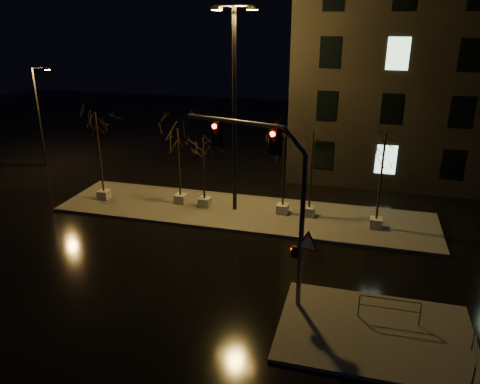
% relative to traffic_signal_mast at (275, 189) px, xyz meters
% --- Properties ---
extents(ground, '(90.00, 90.00, 0.00)m').
position_rel_traffic_signal_mast_xyz_m(ground, '(-3.38, 2.22, -4.85)').
color(ground, black).
rests_on(ground, ground).
extents(median, '(22.00, 5.00, 0.15)m').
position_rel_traffic_signal_mast_xyz_m(median, '(-3.38, 8.22, -4.78)').
color(median, '#4F4D47').
rests_on(median, ground).
extents(sidewalk_corner, '(7.00, 5.00, 0.15)m').
position_rel_traffic_signal_mast_xyz_m(sidewalk_corner, '(4.12, -1.28, -4.78)').
color(sidewalk_corner, '#4F4D47').
rests_on(sidewalk_corner, ground).
extents(tree_0, '(1.80, 1.80, 5.61)m').
position_rel_traffic_signal_mast_xyz_m(tree_0, '(-12.30, 7.90, -0.45)').
color(tree_0, '#B5B2A9').
rests_on(tree_0, median).
extents(tree_1, '(1.80, 1.80, 4.75)m').
position_rel_traffic_signal_mast_xyz_m(tree_1, '(-7.40, 8.49, -1.09)').
color(tree_1, '#B5B2A9').
rests_on(tree_1, median).
extents(tree_2, '(1.80, 1.80, 4.32)m').
position_rel_traffic_signal_mast_xyz_m(tree_2, '(-5.80, 8.36, -1.42)').
color(tree_2, '#B5B2A9').
rests_on(tree_2, median).
extents(tree_3, '(1.80, 1.80, 4.74)m').
position_rel_traffic_signal_mast_xyz_m(tree_3, '(-1.09, 8.54, -1.10)').
color(tree_3, '#B5B2A9').
rests_on(tree_3, median).
extents(tree_4, '(1.80, 1.80, 5.10)m').
position_rel_traffic_signal_mast_xyz_m(tree_4, '(0.44, 8.56, -0.83)').
color(tree_4, '#B5B2A9').
rests_on(tree_4, median).
extents(tree_5, '(1.80, 1.80, 5.48)m').
position_rel_traffic_signal_mast_xyz_m(tree_5, '(4.15, 7.91, -0.55)').
color(tree_5, '#B5B2A9').
rests_on(tree_5, median).
extents(traffic_signal_mast, '(5.68, 1.62, 7.16)m').
position_rel_traffic_signal_mast_xyz_m(traffic_signal_mast, '(0.00, 0.00, 0.00)').
color(traffic_signal_mast, '#515358').
rests_on(traffic_signal_mast, sidewalk_corner).
extents(streetlight_main, '(2.76, 1.25, 11.33)m').
position_rel_traffic_signal_mast_xyz_m(streetlight_main, '(-3.94, 8.45, 1.83)').
color(streetlight_main, black).
rests_on(streetlight_main, median).
extents(streetlight_far, '(1.44, 0.58, 7.45)m').
position_rel_traffic_signal_mast_xyz_m(streetlight_far, '(-20.47, 13.40, -0.76)').
color(streetlight_far, black).
rests_on(streetlight_far, ground).
extents(guard_rail_a, '(2.25, 0.06, 0.97)m').
position_rel_traffic_signal_mast_xyz_m(guard_rail_a, '(4.58, -0.53, -4.07)').
color(guard_rail_a, '#515358').
rests_on(guard_rail_a, sidewalk_corner).
extents(guard_rail_b, '(0.47, 2.22, 1.07)m').
position_rel_traffic_signal_mast_xyz_m(guard_rail_b, '(7.12, -2.58, -4.01)').
color(guard_rail_b, '#515358').
rests_on(guard_rail_b, sidewalk_corner).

